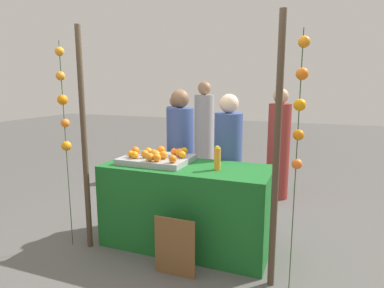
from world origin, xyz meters
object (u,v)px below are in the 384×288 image
object	(u,v)px
orange_1	(145,154)
juice_bottle	(217,159)
vendor_left	(180,161)
chalkboard_sign	(175,247)
orange_0	(184,151)
vendor_right	(228,168)
stall_counter	(187,206)

from	to	relation	value
orange_1	juice_bottle	world-z (taller)	juice_bottle
juice_bottle	orange_1	bearing A→B (deg)	-178.25
orange_1	vendor_left	xyz separation A→B (m)	(0.13, 0.64, -0.21)
juice_bottle	chalkboard_sign	bearing A→B (deg)	-112.98
orange_0	vendor_right	world-z (taller)	vendor_right
chalkboard_sign	vendor_right	world-z (taller)	vendor_right
orange_0	orange_1	distance (m)	0.45
stall_counter	orange_0	size ratio (longest dim) A/B	22.63
vendor_left	chalkboard_sign	bearing A→B (deg)	-69.21
orange_1	orange_0	bearing A→B (deg)	46.08
stall_counter	vendor_right	bearing A→B (deg)	62.20
vendor_left	vendor_right	distance (m)	0.60
orange_1	vendor_left	distance (m)	0.69
vendor_right	vendor_left	bearing A→B (deg)	177.58
orange_1	chalkboard_sign	distance (m)	1.03
orange_0	vendor_right	xyz separation A→B (m)	(0.42, 0.29, -0.23)
orange_0	vendor_right	size ratio (longest dim) A/B	0.05
orange_0	vendor_left	xyz separation A→B (m)	(-0.19, 0.32, -0.21)
vendor_right	stall_counter	bearing A→B (deg)	-117.80
stall_counter	chalkboard_sign	xyz separation A→B (m)	(0.12, -0.57, -0.17)
stall_counter	orange_1	bearing A→B (deg)	-170.86
orange_1	juice_bottle	bearing A→B (deg)	1.75
vendor_left	vendor_right	world-z (taller)	vendor_left
stall_counter	vendor_right	xyz separation A→B (m)	(0.29, 0.55, 0.30)
chalkboard_sign	vendor_right	bearing A→B (deg)	81.34
chalkboard_sign	vendor_right	xyz separation A→B (m)	(0.17, 1.12, 0.47)
vendor_left	stall_counter	bearing A→B (deg)	-61.06
stall_counter	orange_1	size ratio (longest dim) A/B	20.62
juice_bottle	chalkboard_sign	xyz separation A→B (m)	(-0.22, -0.52, -0.71)
orange_1	vendor_left	size ratio (longest dim) A/B	0.05
orange_1	vendor_left	world-z (taller)	vendor_left
chalkboard_sign	vendor_left	world-z (taller)	vendor_left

